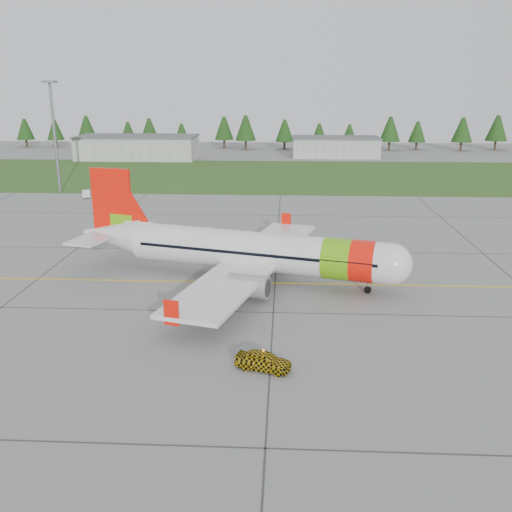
{
  "coord_description": "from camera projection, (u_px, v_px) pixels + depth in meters",
  "views": [
    {
      "loc": [
        10.9,
        -47.52,
        19.55
      ],
      "look_at": [
        8.15,
        5.58,
        3.61
      ],
      "focal_mm": 40.0,
      "sensor_mm": 36.0,
      "label": 1
    }
  ],
  "objects": [
    {
      "name": "floodlight_mast",
      "position": [
        55.0,
        139.0,
        105.81
      ],
      "size": [
        0.5,
        0.5,
        20.0
      ],
      "primitive_type": "cylinder",
      "color": "slate",
      "rests_on": "ground"
    },
    {
      "name": "grass_strip",
      "position": [
        238.0,
        175.0,
        130.05
      ],
      "size": [
        320.0,
        50.0,
        0.03
      ],
      "primitive_type": "cube",
      "color": "#30561E",
      "rests_on": "ground"
    },
    {
      "name": "taxi_guideline",
      "position": [
        179.0,
        281.0,
        59.26
      ],
      "size": [
        120.0,
        0.25,
        0.02
      ],
      "primitive_type": "cube",
      "color": "gold",
      "rests_on": "ground"
    },
    {
      "name": "service_van",
      "position": [
        86.0,
        187.0,
        103.34
      ],
      "size": [
        1.69,
        1.64,
        3.94
      ],
      "primitive_type": "imported",
      "rotation": [
        0.0,
        0.0,
        0.3
      ],
      "color": "silver",
      "rests_on": "ground"
    },
    {
      "name": "aircraft",
      "position": [
        249.0,
        251.0,
        58.78
      ],
      "size": [
        35.5,
        33.47,
        10.98
      ],
      "rotation": [
        0.0,
        0.0,
        -0.27
      ],
      "color": "silver",
      "rests_on": "ground"
    },
    {
      "name": "ground",
      "position": [
        163.0,
        310.0,
        51.61
      ],
      "size": [
        320.0,
        320.0,
        0.0
      ],
      "primitive_type": "plane",
      "color": "gray",
      "rests_on": "ground"
    },
    {
      "name": "treeline",
      "position": [
        252.0,
        133.0,
        182.19
      ],
      "size": [
        160.0,
        8.0,
        10.0
      ],
      "primitive_type": null,
      "color": "#1C3F14",
      "rests_on": "ground"
    },
    {
      "name": "follow_me_car",
      "position": [
        263.0,
        343.0,
        40.34
      ],
      "size": [
        1.81,
        1.98,
        4.09
      ],
      "primitive_type": "imported",
      "rotation": [
        0.0,
        0.0,
        1.27
      ],
      "color": "gold",
      "rests_on": "ground"
    },
    {
      "name": "hangar_west",
      "position": [
        138.0,
        148.0,
        157.47
      ],
      "size": [
        32.0,
        14.0,
        6.0
      ],
      "primitive_type": "cube",
      "color": "#A8A8A3",
      "rests_on": "ground"
    },
    {
      "name": "hangar_east",
      "position": [
        335.0,
        147.0,
        162.5
      ],
      "size": [
        24.0,
        12.0,
        5.2
      ],
      "primitive_type": "cube",
      "color": "#A8A8A3",
      "rests_on": "ground"
    }
  ]
}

